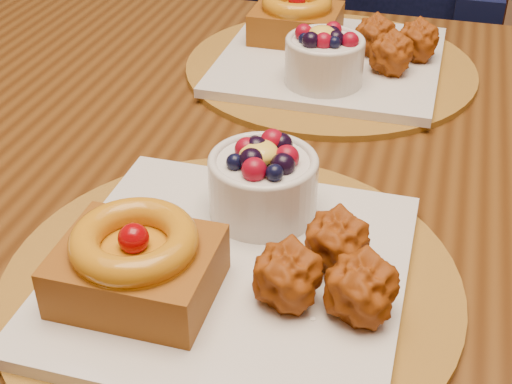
% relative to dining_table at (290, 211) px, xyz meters
% --- Properties ---
extents(dining_table, '(1.60, 0.90, 0.76)m').
position_rel_dining_table_xyz_m(dining_table, '(0.00, 0.00, 0.00)').
color(dining_table, '#3C200B').
rests_on(dining_table, ground).
extents(place_setting_near, '(0.38, 0.38, 0.09)m').
position_rel_dining_table_xyz_m(place_setting_near, '(-0.00, -0.21, 0.11)').
color(place_setting_near, brown).
rests_on(place_setting_near, dining_table).
extents(place_setting_far, '(0.38, 0.38, 0.09)m').
position_rel_dining_table_xyz_m(place_setting_far, '(-0.00, 0.21, 0.10)').
color(place_setting_far, brown).
rests_on(place_setting_far, dining_table).
extents(chair_far, '(0.51, 0.51, 0.80)m').
position_rel_dining_table_xyz_m(chair_far, '(0.12, 0.74, -0.23)').
color(chair_far, black).
rests_on(chair_far, ground).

